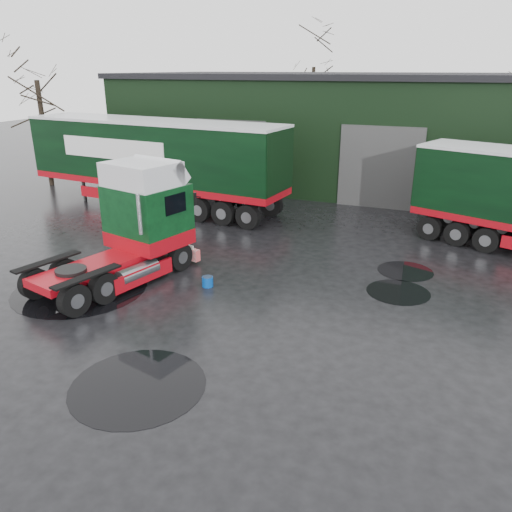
{
  "coord_description": "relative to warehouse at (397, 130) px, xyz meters",
  "views": [
    {
      "loc": [
        5.39,
        -10.94,
        6.61
      ],
      "look_at": [
        0.59,
        1.1,
        1.7
      ],
      "focal_mm": 35.0,
      "sensor_mm": 36.0,
      "label": 1
    }
  ],
  "objects": [
    {
      "name": "wash_bucket",
      "position": [
        -3.5,
        -17.87,
        -2.99
      ],
      "size": [
        0.43,
        0.43,
        0.33
      ],
      "primitive_type": "cylinder",
      "rotation": [
        0.0,
        0.0,
        0.25
      ],
      "color": "#073E99",
      "rests_on": "ground"
    },
    {
      "name": "ground",
      "position": [
        -2.0,
        -20.0,
        -3.16
      ],
      "size": [
        100.0,
        100.0,
        0.0
      ],
      "primitive_type": "plane",
      "color": "black"
    },
    {
      "name": "tree_back_a",
      "position": [
        -8.0,
        10.0,
        1.59
      ],
      "size": [
        4.4,
        4.4,
        9.5
      ],
      "primitive_type": null,
      "color": "black",
      "rests_on": "ground"
    },
    {
      "name": "puddle_0",
      "position": [
        -2.49,
        -23.26,
        -3.15
      ],
      "size": [
        3.02,
        3.02,
        0.01
      ],
      "primitive_type": "cylinder",
      "color": "black",
      "rests_on": "ground"
    },
    {
      "name": "puddle_1",
      "position": [
        2.29,
        -14.19,
        -3.15
      ],
      "size": [
        1.89,
        1.89,
        0.01
      ],
      "primitive_type": "cylinder",
      "color": "black",
      "rests_on": "ground"
    },
    {
      "name": "puddle_4",
      "position": [
        2.27,
        -16.05,
        -3.15
      ],
      "size": [
        1.97,
        1.97,
        0.01
      ],
      "primitive_type": "cylinder",
      "color": "black",
      "rests_on": "ground"
    },
    {
      "name": "hero_tractor",
      "position": [
        -6.5,
        -18.76,
        -1.27
      ],
      "size": [
        3.99,
        6.53,
        3.78
      ],
      "primitive_type": null,
      "rotation": [
        0.0,
        0.0,
        -0.25
      ],
      "color": "black",
      "rests_on": "ground"
    },
    {
      "name": "warehouse",
      "position": [
        0.0,
        0.0,
        0.0
      ],
      "size": [
        32.4,
        12.4,
        6.3
      ],
      "color": "black",
      "rests_on": "ground"
    },
    {
      "name": "puddle_2",
      "position": [
        -7.16,
        -19.59,
        -3.15
      ],
      "size": [
        4.16,
        4.16,
        0.01
      ],
      "primitive_type": "cylinder",
      "color": "black",
      "rests_on": "ground"
    },
    {
      "name": "trailer_left",
      "position": [
        -10.38,
        -10.0,
        -1.0
      ],
      "size": [
        14.1,
        4.24,
        4.31
      ],
      "primitive_type": null,
      "rotation": [
        0.0,
        0.0,
        1.47
      ],
      "color": "silver",
      "rests_on": "ground"
    },
    {
      "name": "tree_left",
      "position": [
        -19.0,
        -8.0,
        1.09
      ],
      "size": [
        4.4,
        4.4,
        8.5
      ],
      "primitive_type": null,
      "color": "black",
      "rests_on": "ground"
    }
  ]
}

